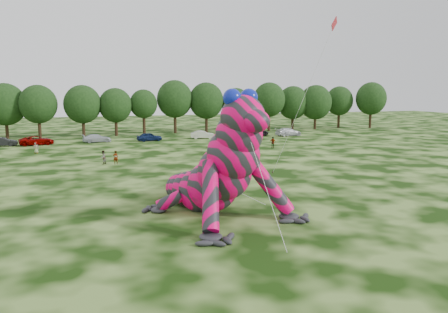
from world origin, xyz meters
name	(u,v)px	position (x,y,z in m)	size (l,w,h in m)	color
ground	(242,216)	(0.00, 0.00, 0.00)	(240.00, 240.00, 0.00)	#16330A
inflatable_gecko	(202,150)	(-2.22, 2.32, 4.37)	(14.71, 17.47, 8.74)	#F2015D
flying_kite	(329,36)	(12.10, 9.45, 13.61)	(4.62, 5.08, 15.81)	red
tree_5	(6,111)	(-23.12, 58.44, 4.90)	(7.16, 6.44, 9.80)	black
tree_6	(39,112)	(-17.56, 56.68, 4.75)	(6.52, 5.86, 9.49)	black
tree_7	(83,111)	(-10.08, 56.80, 4.74)	(6.68, 6.01, 9.48)	black
tree_8	(116,112)	(-4.22, 56.99, 4.47)	(6.14, 5.53, 8.94)	black
tree_9	(144,112)	(1.06, 57.35, 4.34)	(5.27, 4.74, 8.68)	black
tree_10	(175,107)	(7.40, 58.58, 5.25)	(7.09, 6.38, 10.50)	black
tree_11	(206,107)	(13.79, 58.20, 5.03)	(7.01, 6.31, 10.07)	black
tree_12	(236,110)	(20.01, 57.74, 4.49)	(5.99, 5.39, 8.97)	black
tree_13	(269,107)	(27.13, 57.13, 5.06)	(6.83, 6.15, 10.13)	black
tree_14	(293,108)	(33.46, 58.72, 4.70)	(6.82, 6.14, 9.40)	black
tree_15	(315,107)	(38.47, 57.77, 4.82)	(7.17, 6.45, 9.63)	black
tree_16	(339,107)	(45.45, 59.37, 4.69)	(6.26, 5.63, 9.37)	black
tree_17	(371,105)	(51.95, 56.66, 5.15)	(6.98, 6.28, 10.30)	black
car_1	(3,142)	(-22.00, 46.43, 0.67)	(1.42, 4.08, 1.34)	black
car_2	(37,141)	(-17.20, 46.35, 0.72)	(2.40, 5.20, 1.45)	#7C0200
car_3	(97,138)	(-8.08, 47.30, 0.67)	(1.89, 4.64, 1.35)	silver
car_4	(149,137)	(0.45, 46.45, 0.72)	(1.69, 4.21, 1.43)	#11214D
car_5	(203,135)	(10.00, 47.16, 0.70)	(1.49, 4.27, 1.41)	silver
car_6	(255,132)	(20.72, 49.13, 0.75)	(2.48, 5.38, 1.50)	black
car_7	(288,132)	(26.51, 46.58, 0.75)	(2.10, 5.16, 1.50)	silver
spectator_3	(273,142)	(16.56, 31.63, 0.85)	(1.00, 0.42, 1.70)	gray
spectator_4	(36,147)	(-16.45, 36.87, 0.80)	(0.78, 0.51, 1.60)	gray
spectator_5	(207,162)	(2.59, 17.91, 0.83)	(1.54, 0.49, 1.66)	gray
spectator_0	(116,157)	(-6.72, 24.40, 0.79)	(0.58, 0.38, 1.58)	gray
spectator_1	(103,157)	(-8.11, 24.83, 0.80)	(0.78, 0.61, 1.60)	gray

